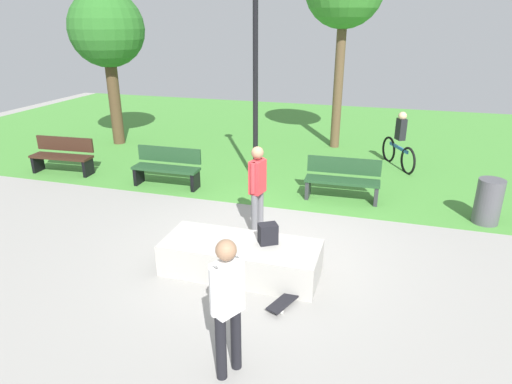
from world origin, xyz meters
TOP-DOWN VIEW (x-y plane):
  - ground_plane at (0.00, 0.00)m, footprint 28.00×28.00m
  - grass_lawn at (0.00, 7.80)m, footprint 26.60×12.39m
  - concrete_ledge at (-0.08, -1.02)m, footprint 2.43×0.98m
  - backpack_on_ledge at (0.32, -0.90)m, footprint 0.34×0.32m
  - skater_performing_trick at (0.46, -3.08)m, footprint 0.33×0.39m
  - skater_watching at (-0.22, 0.37)m, footprint 0.26×0.42m
  - skateboard_by_ledge at (0.81, -1.59)m, footprint 0.48×0.82m
  - park_bench_far_right at (1.08, 2.51)m, footprint 1.61×0.52m
  - park_bench_by_oak at (-2.99, 2.19)m, footprint 1.61×0.49m
  - park_bench_near_path at (-6.00, 2.31)m, footprint 1.62×0.56m
  - tree_slender_maple at (-6.31, 5.29)m, footprint 2.21×2.21m
  - lamp_post at (-1.08, 3.11)m, footprint 0.28×0.28m
  - trash_bin at (3.92, 2.08)m, footprint 0.49×0.49m
  - cyclist_on_bicycle at (2.25, 5.29)m, footprint 0.87×1.65m

SIDE VIEW (x-z plane):
  - ground_plane at x=0.00m, z-range 0.00..0.00m
  - grass_lawn at x=0.00m, z-range 0.00..0.01m
  - skateboard_by_ledge at x=0.81m, z-range 0.02..0.10m
  - concrete_ledge at x=-0.08m, z-range 0.00..0.51m
  - trash_bin at x=3.92m, z-range 0.00..0.89m
  - park_bench_far_right at x=1.08m, z-range 0.03..0.94m
  - park_bench_by_oak at x=-2.99m, z-range 0.03..0.94m
  - park_bench_near_path at x=-6.00m, z-range 0.03..0.94m
  - cyclist_on_bicycle at x=2.25m, z-range -0.13..1.39m
  - backpack_on_ledge at x=0.32m, z-range 0.51..0.83m
  - skater_watching at x=-0.22m, z-range 0.14..1.80m
  - skater_performing_trick at x=0.46m, z-range 0.14..1.81m
  - lamp_post at x=-1.08m, z-range 0.46..5.03m
  - tree_slender_maple at x=-6.31m, z-range 1.11..5.68m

